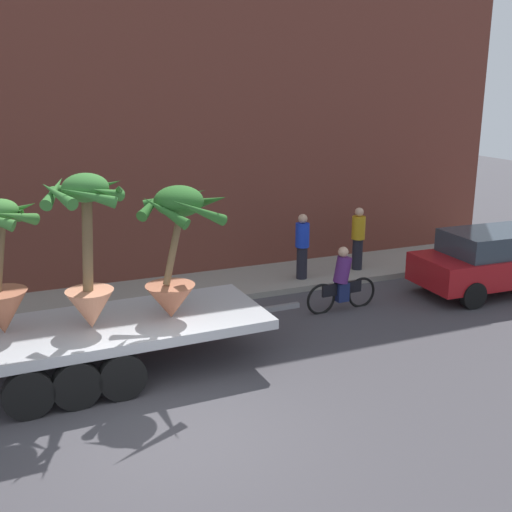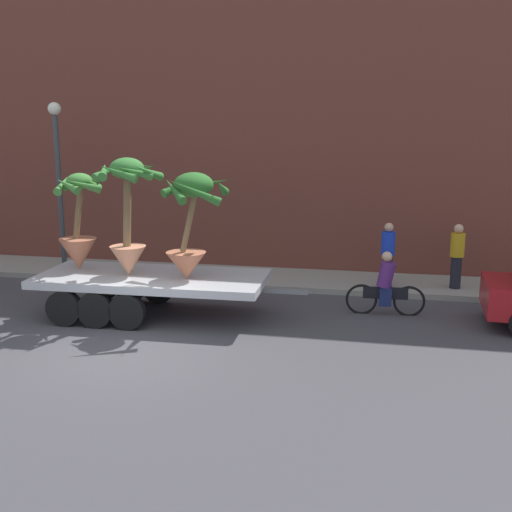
% 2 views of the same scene
% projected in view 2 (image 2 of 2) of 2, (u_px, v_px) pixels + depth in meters
% --- Properties ---
extents(ground_plane, '(60.00, 60.00, 0.00)m').
position_uv_depth(ground_plane, '(125.00, 352.00, 12.34)').
color(ground_plane, '#423F44').
extents(sidewalk, '(24.00, 2.20, 0.15)m').
position_uv_depth(sidewalk, '(209.00, 276.00, 18.16)').
color(sidewalk, gray).
rests_on(sidewalk, ground).
extents(building_facade, '(24.00, 1.20, 9.54)m').
position_uv_depth(building_facade, '(222.00, 111.00, 18.81)').
color(building_facade, brown).
rests_on(building_facade, ground).
extents(flatbed_trailer, '(6.29, 2.38, 0.98)m').
position_uv_depth(flatbed_trailer, '(142.00, 284.00, 14.53)').
color(flatbed_trailer, '#B7BABF').
rests_on(flatbed_trailer, ground).
extents(potted_palm_rear, '(1.57, 1.59, 2.40)m').
position_uv_depth(potted_palm_rear, '(191.00, 222.00, 13.77)').
color(potted_palm_rear, '#B26647').
rests_on(potted_palm_rear, flatbed_trailer).
extents(potted_palm_middle, '(1.23, 1.30, 2.30)m').
position_uv_depth(potted_palm_middle, '(79.00, 229.00, 14.77)').
color(potted_palm_middle, '#B26647').
rests_on(potted_palm_middle, flatbed_trailer).
extents(potted_palm_front, '(1.48, 1.40, 2.69)m').
position_uv_depth(potted_palm_front, '(128.00, 213.00, 14.08)').
color(potted_palm_front, tan).
rests_on(potted_palm_front, flatbed_trailer).
extents(cyclist, '(1.84, 0.36, 1.54)m').
position_uv_depth(cyclist, '(386.00, 287.00, 14.60)').
color(cyclist, black).
rests_on(cyclist, ground).
extents(pedestrian_near_gate, '(0.36, 0.36, 1.71)m').
position_uv_depth(pedestrian_near_gate, '(457.00, 255.00, 16.31)').
color(pedestrian_near_gate, black).
rests_on(pedestrian_near_gate, sidewalk).
extents(pedestrian_far_left, '(0.36, 0.36, 1.71)m').
position_uv_depth(pedestrian_far_left, '(388.00, 253.00, 16.52)').
color(pedestrian_far_left, black).
rests_on(pedestrian_far_left, sidewalk).
extents(street_lamp, '(0.36, 0.36, 4.83)m').
position_uv_depth(street_lamp, '(58.00, 166.00, 17.55)').
color(street_lamp, '#383D42').
rests_on(street_lamp, sidewalk).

